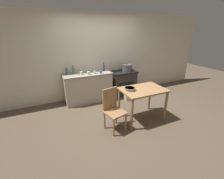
{
  "coord_description": "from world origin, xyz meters",
  "views": [
    {
      "loc": [
        -1.53,
        -2.9,
        2.08
      ],
      "look_at": [
        0.0,
        0.51,
        0.57
      ],
      "focal_mm": 24.0,
      "sensor_mm": 36.0,
      "label": 1
    }
  ],
  "objects_px": {
    "flour_sack": "(129,95)",
    "mixing_bowl_large": "(130,89)",
    "cup_center_left": "(88,73)",
    "cup_mid_right": "(95,73)",
    "bottle_left": "(67,72)",
    "stock_pot": "(127,68)",
    "bottle_mid_left": "(104,68)",
    "cup_center": "(81,73)",
    "bottle_far_left": "(73,70)",
    "work_table": "(143,94)",
    "cup_center_right": "(101,72)",
    "chair": "(113,109)",
    "stove": "(123,83)"
  },
  "relations": [
    {
      "from": "stove",
      "to": "stock_pot",
      "type": "distance_m",
      "value": 0.53
    },
    {
      "from": "cup_center",
      "to": "flour_sack",
      "type": "bearing_deg",
      "value": -15.78
    },
    {
      "from": "stove",
      "to": "cup_mid_right",
      "type": "distance_m",
      "value": 1.16
    },
    {
      "from": "stock_pot",
      "to": "mixing_bowl_large",
      "type": "height_order",
      "value": "stock_pot"
    },
    {
      "from": "stove",
      "to": "cup_center_right",
      "type": "xyz_separation_m",
      "value": [
        -0.85,
        -0.19,
        0.52
      ]
    },
    {
      "from": "work_table",
      "to": "flour_sack",
      "type": "relative_size",
      "value": 3.38
    },
    {
      "from": "mixing_bowl_large",
      "to": "bottle_left",
      "type": "xyz_separation_m",
      "value": [
        -1.14,
        1.59,
        0.13
      ]
    },
    {
      "from": "work_table",
      "to": "bottle_far_left",
      "type": "relative_size",
      "value": 4.22
    },
    {
      "from": "bottle_left",
      "to": "cup_mid_right",
      "type": "height_order",
      "value": "bottle_left"
    },
    {
      "from": "stove",
      "to": "flour_sack",
      "type": "distance_m",
      "value": 0.53
    },
    {
      "from": "stock_pot",
      "to": "cup_center_left",
      "type": "bearing_deg",
      "value": -173.84
    },
    {
      "from": "flour_sack",
      "to": "bottle_left",
      "type": "height_order",
      "value": "bottle_left"
    },
    {
      "from": "cup_mid_right",
      "to": "stock_pot",
      "type": "bearing_deg",
      "value": 7.27
    },
    {
      "from": "cup_center_left",
      "to": "cup_mid_right",
      "type": "height_order",
      "value": "cup_center_left"
    },
    {
      "from": "bottle_far_left",
      "to": "work_table",
      "type": "bearing_deg",
      "value": -52.92
    },
    {
      "from": "bottle_far_left",
      "to": "mixing_bowl_large",
      "type": "bearing_deg",
      "value": -59.57
    },
    {
      "from": "flour_sack",
      "to": "cup_center",
      "type": "relative_size",
      "value": 3.28
    },
    {
      "from": "cup_center_left",
      "to": "cup_center_right",
      "type": "xyz_separation_m",
      "value": [
        0.37,
        -0.01,
        0.0
      ]
    },
    {
      "from": "mixing_bowl_large",
      "to": "bottle_far_left",
      "type": "xyz_separation_m",
      "value": [
        -0.95,
        1.61,
        0.14
      ]
    },
    {
      "from": "bottle_far_left",
      "to": "cup_center_left",
      "type": "bearing_deg",
      "value": -40.37
    },
    {
      "from": "stock_pot",
      "to": "cup_mid_right",
      "type": "relative_size",
      "value": 3.7
    },
    {
      "from": "stove",
      "to": "cup_center_left",
      "type": "xyz_separation_m",
      "value": [
        -1.21,
        -0.18,
        0.52
      ]
    },
    {
      "from": "bottle_mid_left",
      "to": "cup_center_left",
      "type": "relative_size",
      "value": 2.72
    },
    {
      "from": "stock_pot",
      "to": "cup_center",
      "type": "bearing_deg",
      "value": -178.47
    },
    {
      "from": "chair",
      "to": "stock_pot",
      "type": "distance_m",
      "value": 2.04
    },
    {
      "from": "bottle_far_left",
      "to": "cup_mid_right",
      "type": "distance_m",
      "value": 0.63
    },
    {
      "from": "work_table",
      "to": "stock_pot",
      "type": "xyz_separation_m",
      "value": [
        0.43,
        1.51,
        0.25
      ]
    },
    {
      "from": "bottle_mid_left",
      "to": "flour_sack",
      "type": "bearing_deg",
      "value": -41.07
    },
    {
      "from": "flour_sack",
      "to": "cup_center_left",
      "type": "relative_size",
      "value": 3.23
    },
    {
      "from": "mixing_bowl_large",
      "to": "cup_center_left",
      "type": "height_order",
      "value": "cup_center_left"
    },
    {
      "from": "work_table",
      "to": "cup_center_left",
      "type": "bearing_deg",
      "value": 123.49
    },
    {
      "from": "stove",
      "to": "cup_mid_right",
      "type": "relative_size",
      "value": 9.43
    },
    {
      "from": "flour_sack",
      "to": "stock_pot",
      "type": "bearing_deg",
      "value": 70.12
    },
    {
      "from": "mixing_bowl_large",
      "to": "bottle_left",
      "type": "bearing_deg",
      "value": 125.74
    },
    {
      "from": "stove",
      "to": "bottle_far_left",
      "type": "bearing_deg",
      "value": 175.41
    },
    {
      "from": "cup_mid_right",
      "to": "bottle_left",
      "type": "bearing_deg",
      "value": 159.01
    },
    {
      "from": "chair",
      "to": "stock_pot",
      "type": "xyz_separation_m",
      "value": [
        1.22,
        1.57,
        0.43
      ]
    },
    {
      "from": "cup_center",
      "to": "chair",
      "type": "bearing_deg",
      "value": -79.25
    },
    {
      "from": "mixing_bowl_large",
      "to": "bottle_left",
      "type": "relative_size",
      "value": 1.11
    },
    {
      "from": "flour_sack",
      "to": "mixing_bowl_large",
      "type": "height_order",
      "value": "mixing_bowl_large"
    },
    {
      "from": "mixing_bowl_large",
      "to": "bottle_far_left",
      "type": "distance_m",
      "value": 1.87
    },
    {
      "from": "stove",
      "to": "stock_pot",
      "type": "bearing_deg",
      "value": -16.85
    },
    {
      "from": "cup_center_left",
      "to": "bottle_mid_left",
      "type": "bearing_deg",
      "value": 23.95
    },
    {
      "from": "cup_center_right",
      "to": "bottle_far_left",
      "type": "bearing_deg",
      "value": 156.44
    },
    {
      "from": "work_table",
      "to": "cup_center_left",
      "type": "xyz_separation_m",
      "value": [
        -0.91,
        1.37,
        0.26
      ]
    },
    {
      "from": "work_table",
      "to": "stock_pot",
      "type": "bearing_deg",
      "value": 74.28
    },
    {
      "from": "mixing_bowl_large",
      "to": "cup_center_left",
      "type": "bearing_deg",
      "value": 114.2
    },
    {
      "from": "bottle_far_left",
      "to": "cup_center",
      "type": "xyz_separation_m",
      "value": [
        0.18,
        -0.2,
        -0.05
      ]
    },
    {
      "from": "work_table",
      "to": "cup_mid_right",
      "type": "height_order",
      "value": "cup_mid_right"
    },
    {
      "from": "chair",
      "to": "mixing_bowl_large",
      "type": "height_order",
      "value": "chair"
    }
  ]
}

